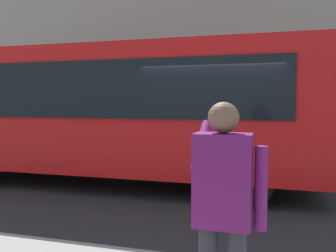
{
  "coord_description": "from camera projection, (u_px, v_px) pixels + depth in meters",
  "views": [
    {
      "loc": [
        -1.07,
        7.24,
        1.84
      ],
      "look_at": [
        1.2,
        -0.47,
        1.33
      ],
      "focal_mm": 38.72,
      "sensor_mm": 36.0,
      "label": 1
    }
  ],
  "objects": [
    {
      "name": "ground_plane",
      "position": [
        218.0,
        194.0,
        7.35
      ],
      "size": [
        60.0,
        60.0,
        0.0
      ],
      "primitive_type": "plane",
      "color": "#232326"
    },
    {
      "name": "red_bus",
      "position": [
        113.0,
        110.0,
        8.17
      ],
      "size": [
        9.05,
        2.54,
        3.08
      ],
      "color": "red",
      "rests_on": "ground_plane"
    },
    {
      "name": "pedestrian_photographer",
      "position": [
        223.0,
        202.0,
        2.56
      ],
      "size": [
        0.53,
        0.52,
        1.7
      ],
      "color": "#2D2D33",
      "rests_on": "sidewalk_curb"
    }
  ]
}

